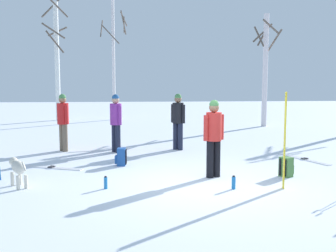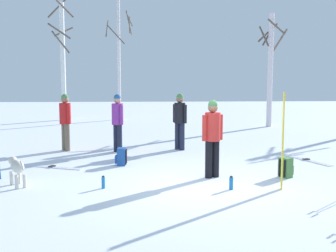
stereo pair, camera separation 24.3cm
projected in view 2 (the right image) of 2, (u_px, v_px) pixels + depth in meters
The scene contains 16 objects.
ground_plane at pixel (201, 186), 8.44m from camera, with size 60.00×60.00×0.00m, color white.
person_0 at pixel (180, 118), 12.59m from camera, with size 0.40×0.39×1.72m.
person_1 at pixel (213, 133), 9.07m from camera, with size 0.48×0.34×1.72m.
person_2 at pixel (118, 119), 12.22m from camera, with size 0.35×0.44×1.72m.
person_3 at pixel (65, 118), 12.44m from camera, with size 0.36×0.43×1.72m.
dog at pixel (17, 167), 8.42m from camera, with size 0.52×0.78×0.57m.
ski_pair_planted_1 at pixel (283, 141), 8.11m from camera, with size 0.04×0.15×1.92m.
ski_pair_lying_0 at pixel (50, 167), 10.21m from camera, with size 1.69×0.78×0.05m.
ski_pair_lying_1 at pixel (305, 160), 11.13m from camera, with size 0.85×1.76×0.05m.
backpack_0 at pixel (286, 168), 9.18m from camera, with size 0.34×0.33×0.44m.
backpack_1 at pixel (121, 157), 10.43m from camera, with size 0.30×0.27×0.44m.
water_bottle_0 at pixel (103, 182), 8.25m from camera, with size 0.07×0.07×0.25m.
water_bottle_1 at pixel (231, 183), 8.17m from camera, with size 0.08×0.08×0.27m.
birch_tree_0 at pixel (63, 58), 21.33m from camera, with size 1.42×1.43×6.32m.
birch_tree_1 at pixel (119, 49), 21.48m from camera, with size 1.35×1.33×7.08m.
birch_tree_2 at pixel (270, 66), 18.49m from camera, with size 1.20×1.21×5.02m.
Camera 2 is at (-1.09, -8.20, 2.19)m, focal length 44.37 mm.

